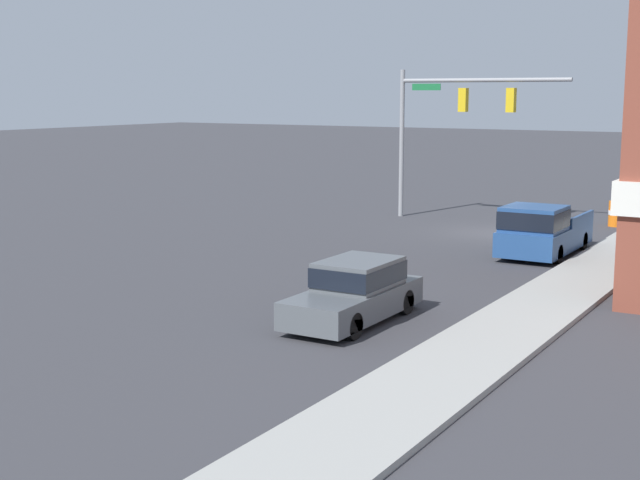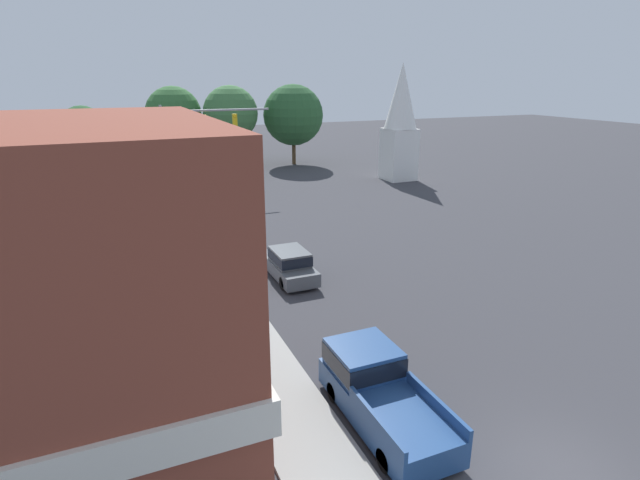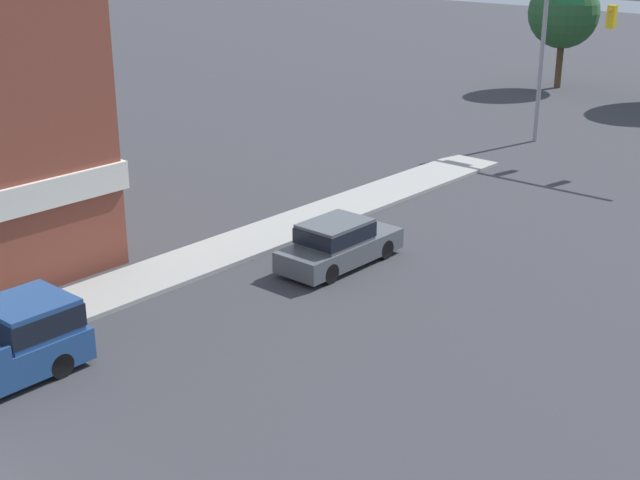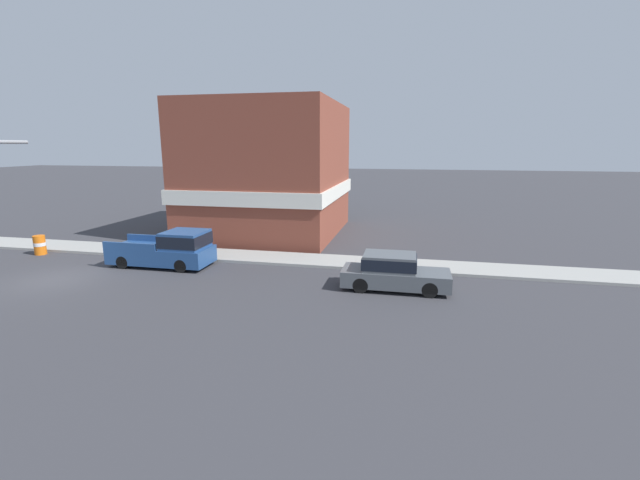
{
  "view_description": "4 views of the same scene",
  "coord_description": "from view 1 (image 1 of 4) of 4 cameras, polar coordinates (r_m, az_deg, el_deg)",
  "views": [
    {
      "loc": [
        -12.61,
        35.0,
        5.8
      ],
      "look_at": [
        -0.89,
        15.45,
        2.0
      ],
      "focal_mm": 50.0,
      "sensor_mm": 36.0,
      "label": 1
    },
    {
      "loc": [
        -10.0,
        -7.23,
        9.97
      ],
      "look_at": [
        -0.53,
        14.84,
        2.09
      ],
      "focal_mm": 28.0,
      "sensor_mm": 36.0,
      "label": 2
    },
    {
      "loc": [
        15.61,
        -5.44,
        10.91
      ],
      "look_at": [
        -0.7,
        13.15,
        1.86
      ],
      "focal_mm": 50.0,
      "sensor_mm": 36.0,
      "label": 3
    },
    {
      "loc": [
        16.1,
        16.16,
        6.15
      ],
      "look_at": [
        0.45,
        12.8,
        2.6
      ],
      "focal_mm": 24.0,
      "sensor_mm": 36.0,
      "label": 4
    }
  ],
  "objects": [
    {
      "name": "car_lead",
      "position": [
        22.73,
        2.3,
        -3.22
      ],
      "size": [
        1.76,
        4.62,
        1.57
      ],
      "color": "black",
      "rests_on": "ground"
    },
    {
      "name": "sidewalk_curb",
      "position": [
        36.13,
        19.53,
        -0.21
      ],
      "size": [
        2.4,
        60.0,
        0.14
      ],
      "color": "#9E9E99",
      "rests_on": "ground"
    },
    {
      "name": "construction_barrel",
      "position": [
        40.9,
        18.41,
        1.62
      ],
      "size": [
        0.64,
        0.64,
        1.11
      ],
      "color": "orange",
      "rests_on": "ground"
    },
    {
      "name": "ground_plane",
      "position": [
        37.65,
        11.01,
        0.42
      ],
      "size": [
        200.0,
        200.0,
        0.0
      ],
      "primitive_type": "plane",
      "color": "#38383D"
    },
    {
      "name": "pickup_truck_parked",
      "position": [
        32.68,
        13.99,
        0.6
      ],
      "size": [
        2.07,
        5.25,
        1.89
      ],
      "color": "black",
      "rests_on": "ground"
    },
    {
      "name": "near_signal_assembly",
      "position": [
        40.92,
        8.45,
        8.18
      ],
      "size": [
        7.94,
        0.49,
        6.81
      ],
      "color": "gray",
      "rests_on": "ground"
    }
  ]
}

